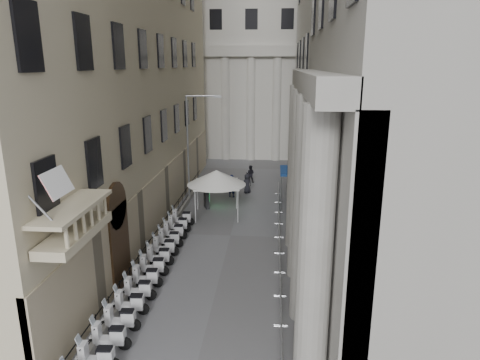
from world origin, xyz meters
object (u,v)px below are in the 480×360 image
Objects in this scene: pedestrian_b at (250,174)px; info_kiosk at (207,196)px; street_lamp at (192,139)px; security_tent at (219,178)px; pedestrian_a at (232,186)px.

info_kiosk is at bearing 74.72° from pedestrian_b.
info_kiosk is 8.50m from pedestrian_b.
pedestrian_b is at bearing 47.35° from info_kiosk.
street_lamp reaches higher than pedestrian_b.
security_tent is 5.40m from pedestrian_a.
street_lamp is at bearing 61.09° from pedestrian_b.
security_tent is 4.93m from street_lamp.
pedestrian_a reaches higher than pedestrian_b.
pedestrian_a is 1.17× the size of pedestrian_b.
info_kiosk is 1.12× the size of pedestrian_b.
street_lamp reaches higher than info_kiosk.
street_lamp reaches higher than pedestrian_a.
pedestrian_b is (1.78, 9.85, -2.13)m from security_tent.
pedestrian_a reaches higher than info_kiosk.
security_tent is at bearing 107.19° from pedestrian_a.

